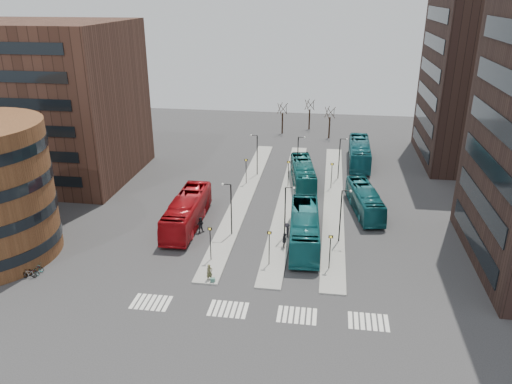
# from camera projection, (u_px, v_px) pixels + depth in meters

# --- Properties ---
(ground) EXTENTS (160.00, 160.00, 0.00)m
(ground) POSITION_uv_depth(u_px,v_px,m) (231.00, 340.00, 39.64)
(ground) COLOR #2B2B2E
(ground) RESTS_ON ground
(island_left) EXTENTS (2.50, 45.00, 0.15)m
(island_left) POSITION_uv_depth(u_px,v_px,m) (244.00, 194.00, 67.66)
(island_left) COLOR gray
(island_left) RESTS_ON ground
(island_mid) EXTENTS (2.50, 45.00, 0.15)m
(island_mid) POSITION_uv_depth(u_px,v_px,m) (288.00, 197.00, 66.84)
(island_mid) COLOR gray
(island_mid) RESTS_ON ground
(island_right) EXTENTS (2.50, 45.00, 0.15)m
(island_right) POSITION_uv_depth(u_px,v_px,m) (334.00, 199.00, 66.03)
(island_right) COLOR gray
(island_right) RESTS_ON ground
(suitcase) EXTENTS (0.43, 0.35, 0.52)m
(suitcase) POSITION_uv_depth(u_px,v_px,m) (213.00, 281.00, 47.23)
(suitcase) COLOR navy
(suitcase) RESTS_ON ground
(red_bus) EXTENTS (3.26, 13.07, 3.63)m
(red_bus) POSITION_uv_depth(u_px,v_px,m) (187.00, 211.00, 58.24)
(red_bus) COLOR #A50C12
(red_bus) RESTS_ON ground
(teal_bus_a) EXTENTS (3.76, 13.10, 3.61)m
(teal_bus_a) POSITION_uv_depth(u_px,v_px,m) (304.00, 228.00, 54.09)
(teal_bus_a) COLOR #135C61
(teal_bus_a) RESTS_ON ground
(teal_bus_b) EXTENTS (4.49, 12.25, 3.33)m
(teal_bus_b) POSITION_uv_depth(u_px,v_px,m) (303.00, 174.00, 70.63)
(teal_bus_b) COLOR #12595A
(teal_bus_b) RESTS_ON ground
(teal_bus_c) EXTENTS (4.54, 11.60, 3.15)m
(teal_bus_c) POSITION_uv_depth(u_px,v_px,m) (365.00, 200.00, 61.96)
(teal_bus_c) COLOR #12535A
(teal_bus_c) RESTS_ON ground
(teal_bus_d) EXTENTS (3.28, 13.23, 3.67)m
(teal_bus_d) POSITION_uv_depth(u_px,v_px,m) (359.00, 153.00, 79.18)
(teal_bus_d) COLOR #145A65
(teal_bus_d) RESTS_ON ground
(traveller) EXTENTS (0.75, 0.71, 1.72)m
(traveller) POSITION_uv_depth(u_px,v_px,m) (209.00, 273.00, 47.41)
(traveller) COLOR brown
(traveller) RESTS_ON ground
(commuter_a) EXTENTS (0.90, 0.71, 1.82)m
(commuter_a) POSITION_uv_depth(u_px,v_px,m) (200.00, 225.00, 57.04)
(commuter_a) COLOR black
(commuter_a) RESTS_ON ground
(commuter_b) EXTENTS (0.68, 1.16, 1.86)m
(commuter_b) POSITION_uv_depth(u_px,v_px,m) (284.00, 241.00, 53.28)
(commuter_b) COLOR black
(commuter_b) RESTS_ON ground
(commuter_c) EXTENTS (0.73, 1.22, 1.85)m
(commuter_c) POSITION_uv_depth(u_px,v_px,m) (287.00, 231.00, 55.54)
(commuter_c) COLOR black
(commuter_c) RESTS_ON ground
(bicycle_near) EXTENTS (1.59, 0.65, 0.82)m
(bicycle_near) POSITION_uv_depth(u_px,v_px,m) (32.00, 271.00, 48.50)
(bicycle_near) COLOR gray
(bicycle_near) RESTS_ON ground
(bicycle_mid) EXTENTS (1.53, 0.57, 0.90)m
(bicycle_mid) POSITION_uv_depth(u_px,v_px,m) (29.00, 274.00, 48.01)
(bicycle_mid) COLOR gray
(bicycle_mid) RESTS_ON ground
(bicycle_far) EXTENTS (1.68, 0.62, 0.87)m
(bicycle_far) POSITION_uv_depth(u_px,v_px,m) (36.00, 268.00, 49.12)
(bicycle_far) COLOR gray
(bicycle_far) RESTS_ON ground
(crosswalk_stripes) EXTENTS (22.35, 2.40, 0.01)m
(crosswalk_stripes) POSITION_uv_depth(u_px,v_px,m) (259.00, 312.00, 43.07)
(crosswalk_stripes) COLOR silver
(crosswalk_stripes) RESTS_ON ground
(office_block) EXTENTS (25.00, 20.12, 22.00)m
(office_block) POSITION_uv_depth(u_px,v_px,m) (42.00, 102.00, 71.27)
(office_block) COLOR #462A20
(office_block) RESTS_ON ground
(tower_far) EXTENTS (20.12, 20.00, 30.00)m
(tower_far) POSITION_uv_depth(u_px,v_px,m) (499.00, 67.00, 75.50)
(tower_far) COLOR black
(tower_far) RESTS_ON ground
(sign_poles) EXTENTS (12.45, 22.12, 3.65)m
(sign_poles) POSITION_uv_depth(u_px,v_px,m) (280.00, 201.00, 59.60)
(sign_poles) COLOR black
(sign_poles) RESTS_ON ground
(lamp_posts) EXTENTS (14.04, 20.24, 6.12)m
(lamp_posts) POSITION_uv_depth(u_px,v_px,m) (293.00, 178.00, 63.61)
(lamp_posts) COLOR black
(lamp_posts) RESTS_ON ground
(bare_trees) EXTENTS (10.97, 8.14, 5.90)m
(bare_trees) POSITION_uv_depth(u_px,v_px,m) (307.00, 120.00, 95.70)
(bare_trees) COLOR black
(bare_trees) RESTS_ON ground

